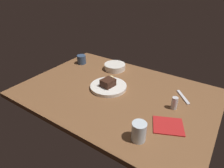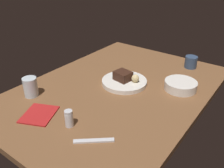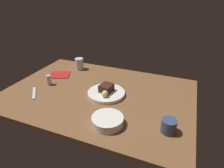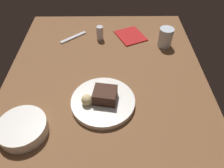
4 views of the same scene
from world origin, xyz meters
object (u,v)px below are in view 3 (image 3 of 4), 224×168
Objects in this scene: side_bowl at (108,121)px; bread_roll at (105,94)px; water_glass at (79,64)px; dessert_spoon at (34,93)px; folded_napkin at (60,75)px; salt_shaker at (49,80)px; chocolate_cake_slice at (106,88)px; dessert_plate at (106,93)px; coffee_cup at (169,126)px.

bread_roll is at bearing 117.06° from side_bowl.
water_glass reaches higher than dessert_spoon.
side_bowl is 1.11× the size of folded_napkin.
bread_roll is 44.20cm from salt_shaker.
water_glass is at bearing 141.61° from chocolate_cake_slice.
dessert_spoon is 1.03× the size of folded_napkin.
chocolate_cake_slice is 42.34cm from salt_shaker.
chocolate_cake_slice reaches higher than side_bowl.
dessert_plate is at bearing -55.79° from chocolate_cake_slice.
salt_shaker is 0.76× the size of water_glass.
chocolate_cake_slice is 2.06× the size of bread_roll.
water_glass is (-36.68, 29.24, 3.59)cm from dessert_plate.
folded_napkin is (-45.03, 13.34, -0.79)cm from dessert_plate.
chocolate_cake_slice is 46.48cm from water_glass.
dessert_spoon is at bearing -159.77° from dessert_plate.
salt_shaker is (-44.08, 3.27, -0.65)cm from bread_roll.
side_bowl is at bearing -65.10° from chocolate_cake_slice.
chocolate_cake_slice is 0.51× the size of side_bowl.
salt_shaker is 0.44× the size of side_bowl.
chocolate_cake_slice is at bearing 114.90° from side_bowl.
dessert_plate is 3.29× the size of coffee_cup.
folded_napkin is at bearing 163.85° from chocolate_cake_slice.
dessert_spoon is (-43.81, -16.14, -0.74)cm from dessert_plate.
bread_roll reaches higher than dessert_plate.
dessert_plate is 3.30× the size of salt_shaker.
bread_roll is 51.78cm from water_glass.
dessert_plate is 28.69cm from side_bowl.
chocolate_cake_slice is 1.15× the size of salt_shaker.
water_glass is 0.62× the size of dessert_spoon.
salt_shaker is 14.20cm from dessert_spoon.
folded_napkin is (-86.05, 33.63, -3.19)cm from coffee_cup.
bread_roll is at bearing -74.26° from dessert_plate.
dessert_spoon is (-45.40, -10.50, -3.84)cm from bread_roll.
dessert_plate is 46.69cm from dessert_spoon.
coffee_cup reaches higher than side_bowl.
salt_shaker is 0.48× the size of dessert_spoon.
coffee_cup reaches higher than folded_napkin.
salt_shaker is at bearing -80.79° from folded_napkin.
salt_shaker reaches higher than coffee_cup.
chocolate_cake_slice reaches higher than folded_napkin.
bread_roll is at bearing 159.61° from coffee_cup.
folded_napkin is at bearing 158.65° from coffee_cup.
bread_roll is at bearing -42.34° from water_glass.
salt_shaker is at bearing 175.75° from bread_roll.
bread_roll reaches higher than side_bowl.
bread_roll is 42.07cm from coffee_cup.
coffee_cup is 84.99cm from dessert_spoon.
water_glass is (5.81, 31.60, 1.15)cm from salt_shaker.
side_bowl is (12.01, -26.03, 1.12)cm from dessert_plate.
coffee_cup is (41.02, -20.29, 2.40)cm from dessert_plate.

